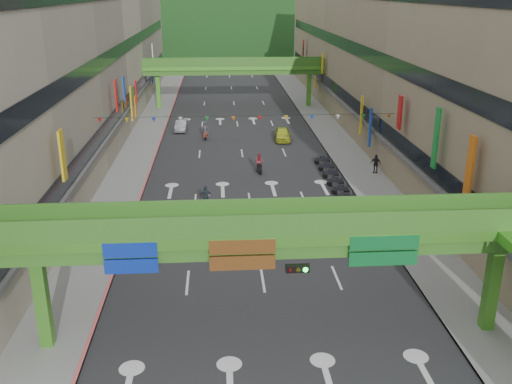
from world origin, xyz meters
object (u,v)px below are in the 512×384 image
(car_silver, at_px, (181,126))
(pedestrian_red, at_px, (404,238))
(scooter_rider_near, at_px, (267,244))
(car_yellow, at_px, (283,134))
(scooter_rider_mid, at_px, (259,163))
(overpass_near, at_px, (295,249))

(car_silver, height_order, pedestrian_red, pedestrian_red)
(scooter_rider_near, distance_m, car_yellow, 30.23)
(scooter_rider_mid, distance_m, pedestrian_red, 19.22)
(scooter_rider_near, distance_m, pedestrian_red, 9.31)
(scooter_rider_near, bearing_deg, car_yellow, 81.64)
(scooter_rider_near, distance_m, scooter_rider_mid, 17.80)
(car_yellow, xyz_separation_m, pedestrian_red, (4.91, -29.39, 0.08))
(overpass_near, distance_m, scooter_rider_mid, 27.94)
(scooter_rider_near, relative_size, car_yellow, 0.46)
(scooter_rider_near, distance_m, car_silver, 36.22)
(scooter_rider_near, xyz_separation_m, car_yellow, (4.39, 29.91, -0.18))
(overpass_near, relative_size, scooter_rider_near, 14.09)
(scooter_rider_mid, bearing_deg, scooter_rider_near, -92.72)
(scooter_rider_near, bearing_deg, scooter_rider_mid, 87.28)
(car_silver, bearing_deg, car_yellow, -22.40)
(car_silver, bearing_deg, scooter_rider_mid, -62.20)
(car_silver, xyz_separation_m, pedestrian_red, (16.80, -34.92, 0.17))
(pedestrian_red, bearing_deg, scooter_rider_near, 154.94)
(scooter_rider_mid, height_order, car_yellow, scooter_rider_mid)
(scooter_rider_near, relative_size, pedestrian_red, 1.22)
(overpass_near, height_order, pedestrian_red, overpass_near)
(car_yellow, bearing_deg, scooter_rider_mid, -101.70)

